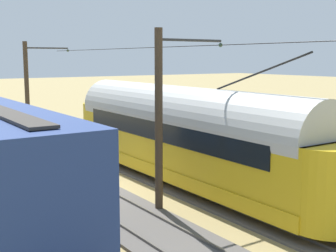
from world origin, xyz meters
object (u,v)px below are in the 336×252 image
(vintage_streetcar, at_px, (183,133))
(catenary_pole_foreground, at_px, (28,91))
(catenary_pole_mid_near, at_px, (161,117))
(switch_stand, at_px, (115,136))

(vintage_streetcar, bearing_deg, catenary_pole_foreground, -78.21)
(vintage_streetcar, xyz_separation_m, catenary_pole_mid_near, (2.70, 2.42, 1.17))
(catenary_pole_mid_near, relative_size, switch_stand, 5.29)
(catenary_pole_foreground, height_order, switch_stand, catenary_pole_foreground)
(catenary_pole_mid_near, bearing_deg, vintage_streetcar, -138.15)
(catenary_pole_foreground, xyz_separation_m, switch_stand, (-4.16, 3.74, -2.73))
(vintage_streetcar, height_order, switch_stand, vintage_streetcar)
(vintage_streetcar, relative_size, catenary_pole_mid_near, 2.69)
(catenary_pole_mid_near, height_order, switch_stand, catenary_pole_mid_near)
(vintage_streetcar, xyz_separation_m, switch_stand, (-1.46, -9.19, -1.56))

